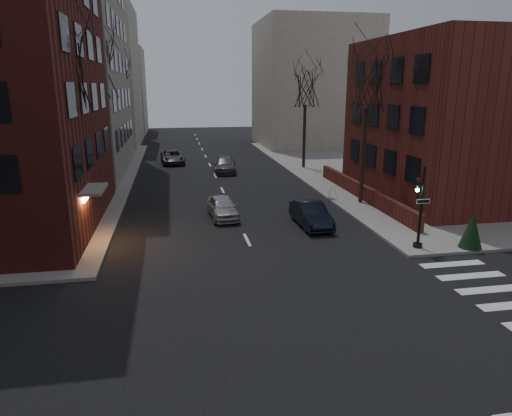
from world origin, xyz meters
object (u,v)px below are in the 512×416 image
at_px(tree_right_a, 368,82).
at_px(tree_right_b, 306,88).
at_px(parked_sedan, 311,214).
at_px(streetlamp_far, 129,120).
at_px(car_lane_gray, 225,165).
at_px(car_lane_far, 173,157).
at_px(streetlamp_near, 104,140).
at_px(car_lane_silver, 223,207).
at_px(traffic_signal, 420,213).
at_px(tree_left_c, 119,84).
at_px(tree_left_b, 98,70).
at_px(tree_left_a, 61,72).
at_px(evergreen_shrub, 472,230).
at_px(sandwich_board, 333,191).

distance_m(tree_right_a, tree_right_b, 14.01).
bearing_deg(parked_sedan, tree_right_a, 39.83).
relative_size(streetlamp_far, car_lane_gray, 1.33).
distance_m(tree_right_a, car_lane_far, 24.26).
bearing_deg(streetlamp_near, car_lane_silver, -37.30).
distance_m(traffic_signal, tree_left_c, 35.76).
bearing_deg(car_lane_far, tree_left_b, -118.62).
bearing_deg(tree_left_b, car_lane_gray, 29.32).
height_order(tree_right_a, car_lane_far, tree_right_a).
xyz_separation_m(tree_left_a, tree_left_b, (0.00, 12.00, 0.44)).
relative_size(tree_left_a, tree_left_c, 1.06).
height_order(car_lane_gray, evergreen_shrub, evergreen_shrub).
height_order(streetlamp_near, evergreen_shrub, streetlamp_near).
bearing_deg(car_lane_gray, car_lane_silver, -91.16).
bearing_deg(streetlamp_far, evergreen_shrub, -60.83).
xyz_separation_m(tree_left_c, evergreen_shrub, (19.30, -31.50, -6.98)).
bearing_deg(evergreen_shrub, streetlamp_near, 144.17).
height_order(tree_right_b, parked_sedan, tree_right_b).
bearing_deg(traffic_signal, tree_left_b, 134.54).
bearing_deg(streetlamp_near, tree_right_b, 30.47).
bearing_deg(car_lane_silver, streetlamp_near, 139.08).
xyz_separation_m(tree_right_b, sandwich_board, (-1.50, -12.60, -6.94)).
bearing_deg(streetlamp_far, car_lane_silver, -73.90).
distance_m(car_lane_gray, sandwich_board, 13.65).
bearing_deg(parked_sedan, streetlamp_far, 111.91).
height_order(tree_right_a, streetlamp_near, tree_right_a).
bearing_deg(tree_right_a, car_lane_far, 122.81).
bearing_deg(streetlamp_near, car_lane_far, 73.84).
bearing_deg(evergreen_shrub, car_lane_far, 116.19).
distance_m(tree_left_a, evergreen_shrub, 21.40).
bearing_deg(streetlamp_far, car_lane_far, -45.61).
bearing_deg(streetlamp_near, tree_left_b, 98.53).
bearing_deg(car_lane_far, tree_right_b, -28.14).
bearing_deg(tree_right_a, car_lane_silver, -170.32).
xyz_separation_m(tree_left_b, evergreen_shrub, (19.30, -17.50, -7.86)).
bearing_deg(tree_right_b, sandwich_board, -96.79).
bearing_deg(car_lane_gray, evergreen_shrub, -61.85).
xyz_separation_m(tree_left_b, tree_right_a, (17.60, -8.00, -0.88)).
bearing_deg(sandwich_board, streetlamp_far, 139.97).
bearing_deg(streetlamp_far, car_lane_gray, -48.31).
bearing_deg(tree_left_c, streetlamp_far, 73.30).
xyz_separation_m(tree_left_b, streetlamp_near, (0.60, -4.00, -4.68)).
relative_size(tree_left_b, streetlamp_far, 1.72).
relative_size(tree_right_b, car_lane_gray, 1.94).
height_order(tree_right_b, streetlamp_near, tree_right_b).
distance_m(tree_left_c, tree_right_a, 28.17).
bearing_deg(tree_right_a, streetlamp_near, 166.76).
relative_size(parked_sedan, car_lane_silver, 1.08).
relative_size(car_lane_far, sandwich_board, 4.86).
xyz_separation_m(tree_right_b, parked_sedan, (-4.80, -18.22, -6.89)).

